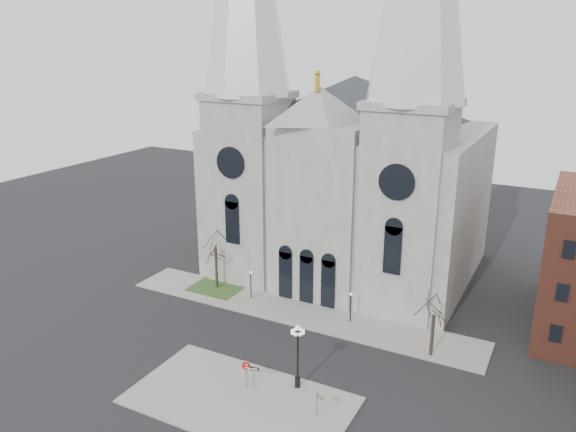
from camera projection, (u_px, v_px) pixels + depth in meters
The scene contains 13 objects.
ground at pixel (242, 362), 51.15m from camera, with size 160.00×160.00×0.00m, color black.
sidewalk_near at pixel (240, 400), 45.57m from camera, with size 18.00×10.00×0.14m, color gray.
sidewalk_far at pixel (296, 311), 60.41m from camera, with size 40.00×6.00×0.14m, color gray.
grass_patch at pixel (217, 288), 66.13m from camera, with size 6.00×5.00×0.18m, color #2D4E21.
cathedral at pixel (344, 126), 64.88m from camera, with size 33.00×26.66×54.00m.
tree_left at pixel (215, 244), 64.48m from camera, with size 3.20×3.20×7.50m.
tree_right at pixel (434, 312), 50.73m from camera, with size 3.20×3.20×6.00m.
ped_lamp_left at pixel (251, 280), 62.82m from camera, with size 0.32×0.32×3.26m.
ped_lamp_right at pixel (351, 302), 57.48m from camera, with size 0.32×0.32×3.26m.
stop_sign at pixel (246, 368), 46.77m from camera, with size 0.88×0.10×2.43m.
globe_lamp at pixel (298, 349), 46.14m from camera, with size 1.31×1.31×5.73m.
one_way_sign at pixel (254, 373), 46.54m from camera, with size 0.92×0.30×2.15m.
street_name_sign at pixel (318, 403), 42.96m from camera, with size 0.68×0.30×2.25m.
Camera 1 is at (24.62, -37.65, 28.05)m, focal length 35.00 mm.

